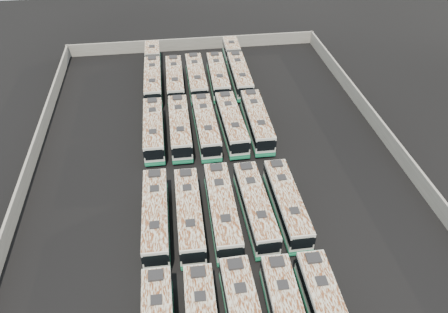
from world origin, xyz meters
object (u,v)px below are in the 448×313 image
bus_midfront_far_left (156,216)px  bus_back_right (218,76)px  bus_midfront_center (222,210)px  bus_midback_far_right (257,121)px  bus_midback_far_left (154,129)px  bus_back_left (175,80)px  bus_midback_left (180,127)px  bus_midback_center (206,126)px  bus_back_far_left (153,72)px  bus_back_center (196,78)px  bus_back_far_right (237,67)px  bus_midfront_far_right (287,203)px  bus_midback_right (231,123)px  bus_midfront_right (255,207)px  bus_midfront_left (189,215)px

bus_midfront_far_left → bus_back_right: 31.03m
bus_midfront_center → bus_midback_far_right: (6.89, 15.96, -0.00)m
bus_midback_far_left → bus_back_left: (3.44, 13.34, 0.00)m
bus_midback_left → bus_midback_center: bus_midback_center is taller
bus_midback_left → bus_midback_far_left: bearing=-178.8°
bus_back_far_left → bus_back_center: bus_back_center is taller
bus_back_right → bus_back_far_right: (3.50, 3.06, -0.02)m
bus_midfront_far_right → bus_midfront_far_left: bearing=179.9°
bus_midfront_far_left → bus_back_far_right: bearing=67.9°
bus_midback_right → bus_midback_far_right: bus_midback_far_right is taller
bus_midfront_right → bus_midfront_far_left: bearing=178.5°
bus_midfront_center → bus_back_far_right: bus_midfront_center is taller
bus_midfront_center → bus_back_far_right: size_ratio=0.66×
bus_midfront_center → bus_back_left: bus_midfront_center is taller
bus_midfront_right → bus_midback_right: (-0.05, 15.87, 0.05)m
bus_back_far_left → bus_midback_right: bearing=-58.2°
bus_midfront_center → bus_midback_center: 15.73m
bus_midfront_far_right → bus_midback_right: bus_midback_right is taller
bus_midback_right → bus_midfront_center: bearing=-103.6°
bus_midback_left → bus_back_right: (6.79, 13.42, -0.01)m
bus_midback_far_left → bus_back_center: size_ratio=0.97×
bus_midfront_center → bus_midback_far_right: size_ratio=1.00×
bus_midfront_right → bus_midback_far_right: size_ratio=0.97×
bus_back_right → bus_midback_center: bearing=-102.5°
bus_midfront_far_left → bus_midback_far_right: bus_midback_far_right is taller
bus_back_far_left → bus_midfront_far_right: bearing=-66.8°
bus_midfront_center → bus_back_right: bus_midfront_center is taller
bus_back_far_right → bus_back_left: bearing=-161.7°
bus_midfront_center → bus_back_center: bearing=90.5°
bus_midfront_left → bus_midback_far_left: bus_midback_far_left is taller
bus_midback_far_right → bus_midback_center: bearing=-177.1°
bus_midback_far_right → bus_midback_left: bearing=-179.1°
bus_midback_far_left → bus_midback_far_right: (13.69, 0.04, 0.05)m
bus_midback_far_right → bus_back_right: 13.87m
bus_midback_center → bus_midfront_far_right: bearing=-67.1°
bus_midfront_far_right → bus_midback_left: (-10.25, 15.87, 0.06)m
bus_midfront_left → bus_midback_center: bus_midback_center is taller
bus_back_far_left → bus_back_left: bearing=-44.1°
bus_midfront_left → bus_midfront_far_left: bearing=177.0°
bus_midback_right → bus_back_far_left: size_ratio=0.66×
bus_midback_far_right → bus_back_center: same height
bus_midfront_far_left → bus_back_center: (6.78, 29.28, 0.03)m
bus_midback_far_left → bus_midback_center: bearing=-1.6°
bus_midback_right → bus_midback_far_right: 3.46m
bus_midfront_left → bus_midback_far_right: size_ratio=0.96×
bus_midback_far_left → bus_back_center: bearing=63.3°
bus_midfront_far_left → bus_midfront_right: (10.28, -0.05, -0.02)m
bus_midfront_far_right → bus_back_left: bearing=109.2°
bus_midback_left → bus_midback_far_right: (10.28, -0.00, 0.01)m
bus_back_far_left → bus_back_right: bearing=-16.9°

